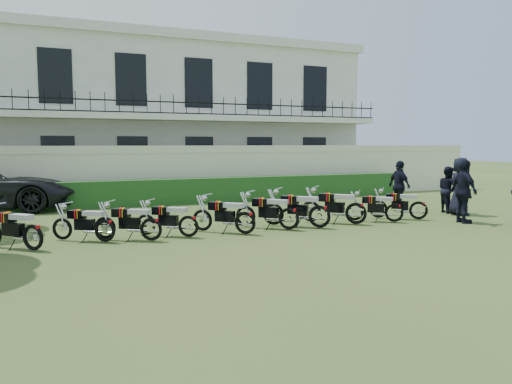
# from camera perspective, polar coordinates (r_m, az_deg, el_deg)

# --- Properties ---
(ground) EXTENTS (100.00, 100.00, 0.00)m
(ground) POSITION_cam_1_polar(r_m,az_deg,el_deg) (13.24, -0.19, -4.82)
(ground) COLOR #3A5321
(ground) RESTS_ON ground
(perimeter_wall) EXTENTS (30.00, 0.35, 2.30)m
(perimeter_wall) POSITION_cam_1_polar(r_m,az_deg,el_deg) (20.67, -8.86, 2.13)
(perimeter_wall) COLOR beige
(perimeter_wall) RESTS_ON ground
(hedge) EXTENTS (18.00, 0.60, 1.00)m
(hedge) POSITION_cam_1_polar(r_m,az_deg,el_deg) (20.23, -5.52, 0.19)
(hedge) COLOR #214619
(hedge) RESTS_ON ground
(building) EXTENTS (20.40, 9.60, 7.40)m
(building) POSITION_cam_1_polar(r_m,az_deg,el_deg) (26.48, -12.15, 8.31)
(building) COLOR white
(building) RESTS_ON ground
(motorcycle_0) EXTENTS (1.35, 1.36, 1.00)m
(motorcycle_0) POSITION_cam_1_polar(r_m,az_deg,el_deg) (12.11, -24.15, -4.09)
(motorcycle_0) COLOR black
(motorcycle_0) RESTS_ON ground
(motorcycle_1) EXTENTS (1.42, 1.08, 0.93)m
(motorcycle_1) POSITION_cam_1_polar(r_m,az_deg,el_deg) (12.55, -16.90, -3.65)
(motorcycle_1) COLOR black
(motorcycle_1) RESTS_ON ground
(motorcycle_2) EXTENTS (1.52, 1.05, 0.96)m
(motorcycle_2) POSITION_cam_1_polar(r_m,az_deg,el_deg) (12.42, -11.90, -3.55)
(motorcycle_2) COLOR black
(motorcycle_2) RESTS_ON ground
(motorcycle_3) EXTENTS (1.43, 1.11, 0.94)m
(motorcycle_3) POSITION_cam_1_polar(r_m,az_deg,el_deg) (12.74, -7.73, -3.30)
(motorcycle_3) COLOR black
(motorcycle_3) RESTS_ON ground
(motorcycle_4) EXTENTS (1.37, 1.38, 1.01)m
(motorcycle_4) POSITION_cam_1_polar(r_m,az_deg,el_deg) (13.03, -1.24, -2.91)
(motorcycle_4) COLOR black
(motorcycle_4) RESTS_ON ground
(motorcycle_5) EXTENTS (1.40, 1.41, 1.03)m
(motorcycle_5) POSITION_cam_1_polar(r_m,az_deg,el_deg) (13.72, 3.78, -2.45)
(motorcycle_5) COLOR black
(motorcycle_5) RESTS_ON ground
(motorcycle_6) EXTENTS (1.51, 1.46, 1.09)m
(motorcycle_6) POSITION_cam_1_polar(r_m,az_deg,el_deg) (14.09, 7.28, -2.16)
(motorcycle_6) COLOR black
(motorcycle_6) RESTS_ON ground
(motorcycle_7) EXTENTS (1.52, 1.43, 1.09)m
(motorcycle_7) POSITION_cam_1_polar(r_m,az_deg,el_deg) (14.90, 11.38, -1.82)
(motorcycle_7) COLOR black
(motorcycle_7) RESTS_ON ground
(motorcycle_8) EXTENTS (1.42, 1.11, 0.94)m
(motorcycle_8) POSITION_cam_1_polar(r_m,az_deg,el_deg) (15.62, 15.53, -1.82)
(motorcycle_8) COLOR black
(motorcycle_8) RESTS_ON ground
(motorcycle_9) EXTENTS (1.44, 1.19, 0.97)m
(motorcycle_9) POSITION_cam_1_polar(r_m,az_deg,el_deg) (16.35, 18.10, -1.52)
(motorcycle_9) COLOR black
(motorcycle_9) RESTS_ON ground
(officer_2) EXTENTS (0.66, 1.19, 1.91)m
(officer_2) POSITION_cam_1_polar(r_m,az_deg,el_deg) (16.17, 22.68, 0.06)
(officer_2) COLOR black
(officer_2) RESTS_ON ground
(officer_3) EXTENTS (0.83, 1.06, 1.93)m
(officer_3) POSITION_cam_1_polar(r_m,az_deg,el_deg) (17.95, 22.28, 0.60)
(officer_3) COLOR black
(officer_3) RESTS_ON ground
(officer_4) EXTENTS (0.76, 0.89, 1.61)m
(officer_4) POSITION_cam_1_polar(r_m,az_deg,el_deg) (18.42, 21.11, 0.26)
(officer_4) COLOR black
(officer_4) RESTS_ON ground
(officer_5) EXTENTS (0.44, 1.05, 1.79)m
(officer_5) POSITION_cam_1_polar(r_m,az_deg,el_deg) (18.21, 16.08, 0.65)
(officer_5) COLOR black
(officer_5) RESTS_ON ground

